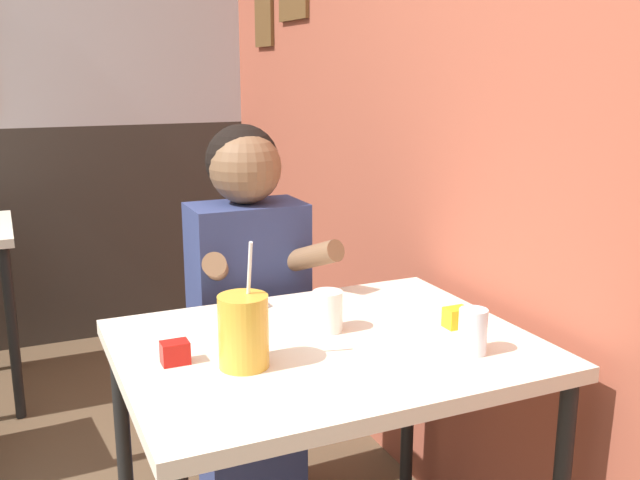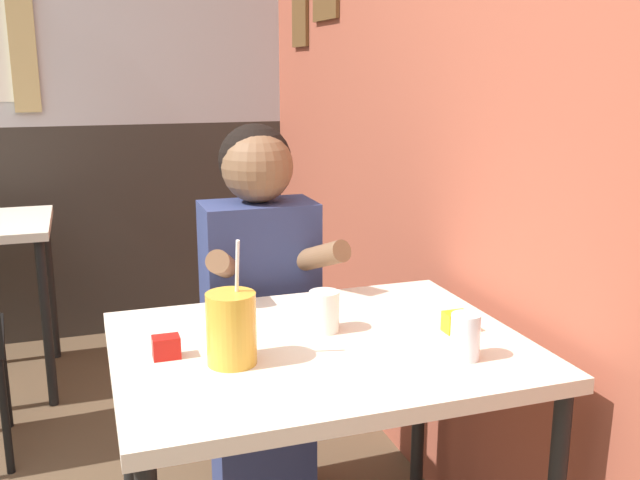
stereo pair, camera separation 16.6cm
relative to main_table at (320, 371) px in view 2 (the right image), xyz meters
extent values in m
cube|color=#9E4C38|center=(0.57, 0.95, 0.68)|extent=(0.06, 4.63, 2.70)
cube|color=brown|center=(0.53, 1.85, 0.94)|extent=(0.02, 0.22, 0.27)
cube|color=#332D28|center=(-0.67, 2.30, -0.12)|extent=(5.42, 0.06, 1.10)
cube|color=tan|center=(-0.72, 2.25, 0.88)|extent=(0.12, 0.02, 0.76)
cube|color=beige|center=(0.00, 0.00, 0.06)|extent=(0.95, 0.75, 0.04)
cylinder|color=black|center=(-0.44, 0.33, -0.32)|extent=(0.04, 0.04, 0.71)
cylinder|color=black|center=(0.44, 0.33, -0.32)|extent=(0.04, 0.04, 0.71)
cylinder|color=black|center=(-0.69, 1.48, -0.32)|extent=(0.04, 0.04, 0.71)
cylinder|color=black|center=(-0.69, 2.01, -0.32)|extent=(0.04, 0.04, 0.71)
cylinder|color=black|center=(-0.85, 1.33, -0.46)|extent=(0.03, 0.03, 0.43)
cylinder|color=black|center=(-0.81, 0.97, -0.46)|extent=(0.03, 0.03, 0.43)
cube|color=navy|center=(-0.01, 0.55, -0.44)|extent=(0.31, 0.20, 0.46)
cube|color=navy|center=(-0.01, 0.55, 0.05)|extent=(0.34, 0.20, 0.52)
sphere|color=black|center=(-0.01, 0.58, 0.44)|extent=(0.22, 0.22, 0.22)
sphere|color=brown|center=(-0.01, 0.55, 0.42)|extent=(0.21, 0.21, 0.21)
cylinder|color=brown|center=(-0.15, 0.41, 0.17)|extent=(0.14, 0.27, 0.15)
cylinder|color=brown|center=(0.12, 0.41, 0.17)|extent=(0.14, 0.27, 0.15)
cylinder|color=gold|center=(-0.22, -0.06, 0.15)|extent=(0.11, 0.11, 0.16)
cylinder|color=white|center=(-0.21, -0.06, 0.28)|extent=(0.01, 0.04, 0.14)
cylinder|color=silver|center=(0.27, -0.20, 0.13)|extent=(0.06, 0.06, 0.10)
cylinder|color=silver|center=(0.03, 0.06, 0.12)|extent=(0.07, 0.07, 0.10)
cube|color=#B7140F|center=(-0.35, 0.02, 0.10)|extent=(0.06, 0.04, 0.05)
cube|color=yellow|center=(0.34, -0.04, 0.10)|extent=(0.06, 0.04, 0.05)
camera|label=1|loc=(-0.66, -1.43, 0.70)|focal=40.00mm
camera|label=2|loc=(-0.50, -1.49, 0.70)|focal=40.00mm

